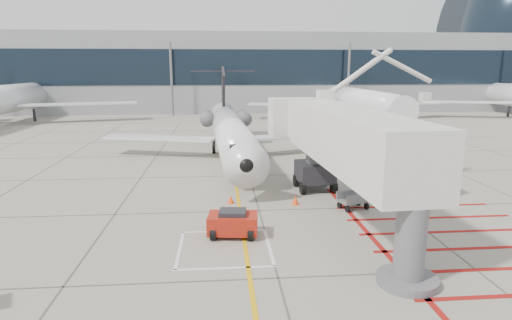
{
  "coord_description": "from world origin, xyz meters",
  "views": [
    {
      "loc": [
        -2.12,
        -18.96,
        7.91
      ],
      "look_at": [
        0.0,
        6.0,
        2.5
      ],
      "focal_mm": 30.0,
      "sensor_mm": 36.0,
      "label": 1
    }
  ],
  "objects": [
    {
      "name": "ground_plane",
      "position": [
        0.0,
        0.0,
        0.0
      ],
      "size": [
        260.0,
        260.0,
        0.0
      ],
      "primitive_type": "plane",
      "color": "gray",
      "rests_on": "ground"
    },
    {
      "name": "regional_jet",
      "position": [
        -1.08,
        15.8,
        3.92
      ],
      "size": [
        24.97,
        30.89,
        7.84
      ],
      "primitive_type": null,
      "rotation": [
        0.0,
        0.0,
        0.04
      ],
      "color": "white",
      "rests_on": "ground_plane"
    },
    {
      "name": "jet_bridge",
      "position": [
        4.39,
        1.81,
        3.89
      ],
      "size": [
        10.27,
        19.93,
        7.78
      ],
      "primitive_type": null,
      "rotation": [
        0.0,
        0.0,
        0.05
      ],
      "color": "silver",
      "rests_on": "ground_plane"
    },
    {
      "name": "pushback_tug",
      "position": [
        -1.59,
        0.4,
        0.68
      ],
      "size": [
        2.49,
        1.72,
        1.36
      ],
      "primitive_type": null,
      "rotation": [
        0.0,
        0.0,
        -0.11
      ],
      "color": "#A81F10",
      "rests_on": "ground_plane"
    },
    {
      "name": "baggage_cart",
      "position": [
        5.4,
        3.85,
        0.52
      ],
      "size": [
        1.89,
        1.51,
        1.04
      ],
      "primitive_type": null,
      "rotation": [
        0.0,
        0.0,
        0.32
      ],
      "color": "slate",
      "rests_on": "ground_plane"
    },
    {
      "name": "ground_power_unit",
      "position": [
        11.05,
        6.15,
        1.0
      ],
      "size": [
        2.58,
        1.57,
        2.0
      ],
      "primitive_type": null,
      "rotation": [
        0.0,
        0.0,
        0.04
      ],
      "color": "silver",
      "rests_on": "ground_plane"
    },
    {
      "name": "cone_nose",
      "position": [
        -1.55,
        5.46,
        0.26
      ],
      "size": [
        0.37,
        0.37,
        0.52
      ],
      "primitive_type": "cone",
      "color": "#FF4E0D",
      "rests_on": "ground_plane"
    },
    {
      "name": "cone_side",
      "position": [
        2.25,
        4.92,
        0.27
      ],
      "size": [
        0.39,
        0.39,
        0.54
      ],
      "primitive_type": "cone",
      "color": "#FF450D",
      "rests_on": "ground_plane"
    },
    {
      "name": "terminal_building",
      "position": [
        10.0,
        70.0,
        7.0
      ],
      "size": [
        180.0,
        28.0,
        14.0
      ],
      "primitive_type": "cube",
      "color": "gray",
      "rests_on": "ground_plane"
    },
    {
      "name": "terminal_glass_band",
      "position": [
        10.0,
        55.95,
        8.0
      ],
      "size": [
        180.0,
        0.1,
        6.0
      ],
      "primitive_type": "cube",
      "color": "black",
      "rests_on": "ground_plane"
    },
    {
      "name": "bg_aircraft_b",
      "position": [
        -33.07,
        46.0,
        6.12
      ],
      "size": [
        36.74,
        40.82,
        12.25
      ],
      "primitive_type": null,
      "color": "silver",
      "rests_on": "ground_plane"
    },
    {
      "name": "bg_aircraft_c",
      "position": [
        18.61,
        46.0,
        5.43
      ],
      "size": [
        32.58,
        36.2,
        10.86
      ],
      "primitive_type": null,
      "color": "silver",
      "rests_on": "ground_plane"
    }
  ]
}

